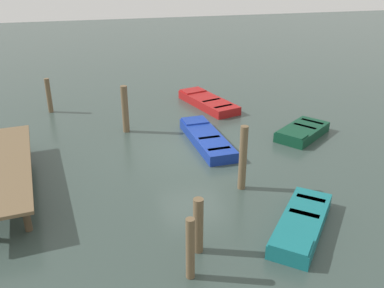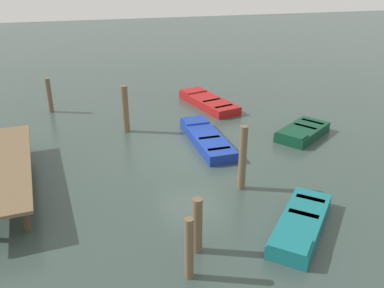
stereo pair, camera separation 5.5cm
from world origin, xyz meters
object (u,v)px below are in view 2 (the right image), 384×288
Objects in this scene: rowboat_teal at (301,224)px; mooring_piling_near_left at (243,158)px; rowboat_blue at (206,138)px; rowboat_dark_green at (302,132)px; mooring_piling_mid_right at (197,226)px; mooring_piling_far_right at (125,109)px; dock_segment at (4,166)px; mooring_piling_mid_left at (189,249)px; mooring_piling_center at (49,95)px; rowboat_red at (208,102)px.

rowboat_teal is 1.44× the size of mooring_piling_near_left.
mooring_piling_near_left is at bearing 178.74° from rowboat_blue.
mooring_piling_mid_right is at bearing 8.54° from rowboat_dark_green.
mooring_piling_far_right is 0.94× the size of mooring_piling_near_left.
dock_segment reaches higher than rowboat_blue.
mooring_piling_mid_left is at bearing -145.28° from dock_segment.
rowboat_red is at bearing -98.08° from mooring_piling_center.
mooring_piling_near_left is (-3.36, 4.00, 0.86)m from rowboat_dark_green.
dock_segment is at bearing 40.97° from mooring_piling_mid_left.
mooring_piling_center is (7.41, -0.99, -0.01)m from dock_segment.
rowboat_blue is at bearing -131.51° from rowboat_teal.
rowboat_dark_green is at bearing -45.78° from mooring_piling_mid_right.
mooring_piling_mid_right is (-6.03, 6.20, 0.55)m from rowboat_dark_green.
mooring_piling_center reaches higher than mooring_piling_mid_left.
rowboat_red is 10.74m from rowboat_teal.
dock_segment is 2.09× the size of rowboat_teal.
mooring_piling_mid_right is (-6.38, 2.13, 0.55)m from rowboat_blue.
mooring_piling_center reaches higher than mooring_piling_mid_right.
mooring_piling_far_right is at bearing -53.18° from dock_segment.
rowboat_red is 12.35m from mooring_piling_mid_left.
rowboat_teal is 3.55m from mooring_piling_mid_left.
dock_segment is 3.22× the size of mooring_piling_far_right.
mooring_piling_near_left is at bearing 155.31° from rowboat_red.
mooring_piling_far_right is (2.08, 2.96, 0.80)m from rowboat_blue.
rowboat_teal is at bearing 161.42° from rowboat_red.
mooring_piling_mid_left is (-6.89, 6.62, 0.59)m from rowboat_dark_green.
rowboat_red is 1.88× the size of mooring_piling_near_left.
rowboat_red is at bearing -18.72° from mooring_piling_mid_left.
rowboat_blue is at bearing 147.09° from rowboat_red.
mooring_piling_near_left is at bearing 4.42° from rowboat_dark_green.
mooring_piling_near_left is at bearing -122.82° from rowboat_teal.
rowboat_red is at bearing -59.92° from dock_segment.
rowboat_dark_green is 9.58m from mooring_piling_mid_left.
mooring_piling_far_right reaches higher than mooring_piling_center.
rowboat_teal is at bearing -149.24° from mooring_piling_center.
mooring_piling_center is 12.58m from mooring_piling_mid_right.
rowboat_dark_green is 0.70× the size of rowboat_red.
rowboat_dark_green is at bearing -166.33° from rowboat_red.
mooring_piling_mid_right reaches higher than rowboat_dark_green.
rowboat_red is at bearing -9.28° from mooring_piling_near_left.
mooring_piling_mid_left is at bearing 158.21° from rowboat_blue.
mooring_piling_near_left is (-3.71, -0.07, 0.86)m from rowboat_blue.
rowboat_dark_green is 1.72× the size of mooring_piling_center.
mooring_piling_near_left is 4.41m from mooring_piling_mid_left.
dock_segment is at bearing 110.92° from rowboat_red.
rowboat_dark_green is at bearing -167.60° from rowboat_teal.
rowboat_teal is at bearing -164.00° from mooring_piling_near_left.
rowboat_blue is 8.34m from mooring_piling_center.
dock_segment is 7.09m from mooring_piling_mid_left.
mooring_piling_mid_left is (-11.68, 3.96, 0.59)m from rowboat_red.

